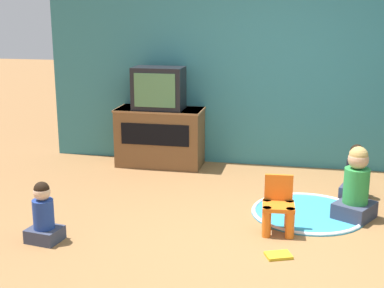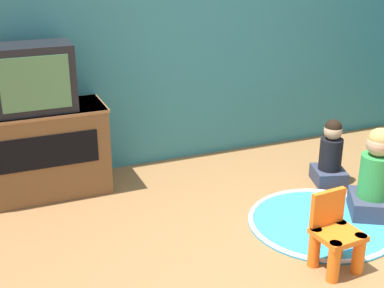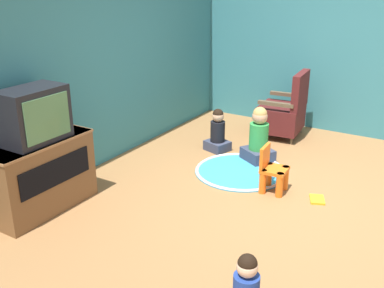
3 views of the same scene
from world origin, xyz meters
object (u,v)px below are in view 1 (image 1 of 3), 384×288
Objects in this scene: book at (278,255)px; child_watching_center at (44,216)px; yellow_kid_chair at (278,210)px; child_watching_right at (356,188)px; television at (159,88)px; child_watching_left at (355,175)px; tv_cabinet at (160,136)px.

child_watching_center is at bearing 160.57° from book.
yellow_kid_chair is 0.72× the size of child_watching_right.
television reaches higher than book.
child_watching_right is at bearing 29.68° from yellow_kid_chair.
book is (-0.71, -1.58, -0.24)m from child_watching_left.
child_watching_right is (-0.05, -0.61, 0.06)m from child_watching_left.
child_watching_left is 1.08× the size of child_watching_center.
child_watching_left is at bearing 50.96° from yellow_kid_chair.
book is at bearing -90.52° from yellow_kid_chair.
child_watching_center is at bearing -99.05° from television.
tv_cabinet reaches higher than yellow_kid_chair.
child_watching_right is at bearing -30.29° from television.
television is 1.16× the size of child_watching_center.
television is 2.54m from child_watching_center.
television is at bearing 126.85° from yellow_kid_chair.
child_watching_center is 2.86m from child_watching_right.
child_watching_right reaches higher than yellow_kid_chair.
television reaches higher than child_watching_center.
television reaches higher than yellow_kid_chair.
yellow_kid_chair is at bearing -49.36° from tv_cabinet.
yellow_kid_chair is 0.95× the size of child_watching_center.
yellow_kid_chair is at bearing -48.85° from television.
tv_cabinet is 2.85m from book.
tv_cabinet is at bearing 89.48° from child_watching_right.
book is at bearing -55.46° from tv_cabinet.
child_watching_center is (-0.38, -2.39, -0.76)m from television.
child_watching_left is at bearing -17.96° from tv_cabinet.
tv_cabinet is 2.03× the size of child_watching_center.
book is at bearing 172.98° from child_watching_left.
tv_cabinet is 1.88× the size of child_watching_left.
book is (0.03, -0.50, -0.20)m from yellow_kid_chair.
child_watching_center is 2.20× the size of book.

